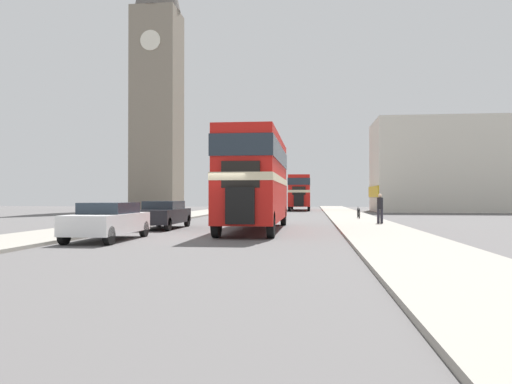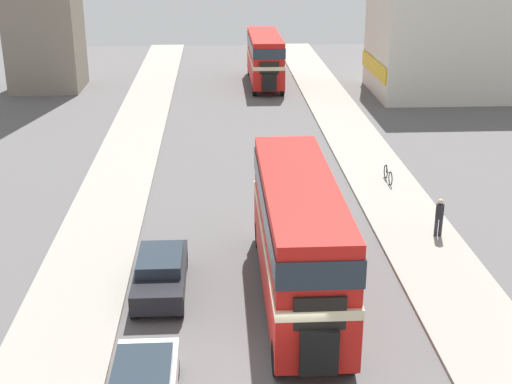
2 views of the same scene
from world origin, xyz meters
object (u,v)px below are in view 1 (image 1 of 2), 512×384
(bicycle_on_pavement, at_px, (359,213))
(church_tower, at_px, (157,52))
(car_parked_mid, at_px, (163,214))
(car_parked_near, at_px, (108,220))
(bus_distant, at_px, (300,190))
(pedestrian_walking, at_px, (380,207))
(double_decker_bus, at_px, (256,176))

(bicycle_on_pavement, relative_size, church_tower, 0.05)
(car_parked_mid, bearing_deg, car_parked_near, -90.07)
(bus_distant, relative_size, pedestrian_walking, 5.99)
(bus_distant, height_order, church_tower, church_tower)
(double_decker_bus, xyz_separation_m, church_tower, (-15.98, 35.04, 16.54))
(pedestrian_walking, height_order, bicycle_on_pavement, pedestrian_walking)
(double_decker_bus, height_order, car_parked_near, double_decker_bus)
(bus_distant, distance_m, car_parked_mid, 35.33)
(pedestrian_walking, relative_size, bicycle_on_pavement, 0.94)
(car_parked_near, relative_size, bicycle_on_pavement, 2.49)
(car_parked_near, xyz_separation_m, pedestrian_walking, (11.30, 10.81, 0.32))
(bus_distant, relative_size, church_tower, 0.27)
(bus_distant, bearing_deg, double_decker_bus, -92.07)
(car_parked_mid, relative_size, church_tower, 0.12)
(bicycle_on_pavement, distance_m, church_tower, 37.18)
(car_parked_mid, relative_size, bicycle_on_pavement, 2.57)
(church_tower, bearing_deg, car_parked_mid, -71.94)
(double_decker_bus, height_order, pedestrian_walking, double_decker_bus)
(car_parked_mid, xyz_separation_m, pedestrian_walking, (11.29, 3.92, 0.32))
(double_decker_bus, relative_size, church_tower, 0.29)
(bus_distant, height_order, bicycle_on_pavement, bus_distant)
(car_parked_near, distance_m, car_parked_mid, 6.88)
(double_decker_bus, bearing_deg, car_parked_near, -128.64)
(car_parked_near, bearing_deg, car_parked_mid, 89.93)
(car_parked_near, height_order, pedestrian_walking, pedestrian_walking)
(car_parked_near, xyz_separation_m, church_tower, (-11.14, 41.09, 18.44))
(double_decker_bus, bearing_deg, bicycle_on_pavement, 62.81)
(car_parked_near, distance_m, bicycle_on_pavement, 20.58)
(bus_distant, distance_m, bicycle_on_pavement, 24.60)
(church_tower, bearing_deg, double_decker_bus, -65.49)
(double_decker_bus, distance_m, church_tower, 41.91)
(car_parked_mid, bearing_deg, pedestrian_walking, 19.15)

